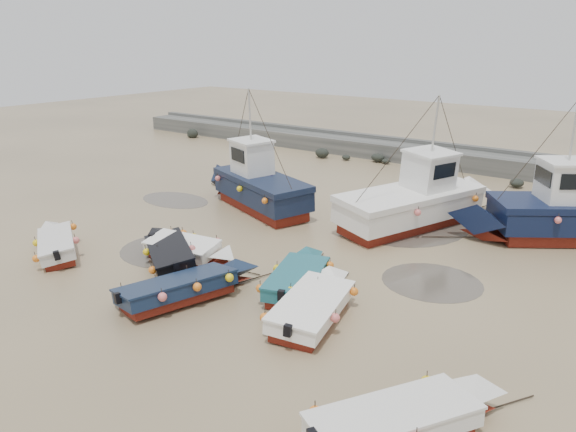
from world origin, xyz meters
name	(u,v)px	position (x,y,z in m)	size (l,w,h in m)	color
ground	(250,267)	(0.00, 0.00, 0.00)	(120.00, 120.00, 0.00)	tan
seawall	(454,159)	(0.05, 21.99, 0.63)	(60.00, 4.92, 1.50)	#63635E
puddle_a	(169,250)	(-4.00, -0.63, 0.00)	(4.35, 4.35, 0.01)	#4F483E
puddle_b	(432,282)	(6.40, 2.96, 0.00)	(3.77, 3.77, 0.01)	#4F483E
puddle_c	(175,200)	(-9.57, 4.85, 0.00)	(4.37, 4.37, 0.01)	#4F483E
puddle_d	(412,225)	(2.98, 8.75, 0.00)	(5.42, 5.42, 0.01)	#4F483E
dinghy_0	(58,241)	(-7.52, -3.61, 0.55)	(5.37, 3.59, 1.43)	maroon
dinghy_1	(187,285)	(0.10, -3.49, 0.54)	(3.15, 6.27, 1.43)	maroon
dinghy_2	(300,275)	(2.75, -0.47, 0.55)	(2.81, 5.59, 1.43)	maroon
dinghy_3	(408,417)	(9.31, -5.49, 0.54)	(3.86, 5.72, 1.43)	maroon
dinghy_4	(170,249)	(-2.97, -1.47, 0.55)	(5.40, 3.96, 1.43)	maroon
dinghy_5	(191,248)	(-2.39, -0.90, 0.56)	(5.28, 2.15, 1.43)	maroon
dinghy_6	(315,302)	(4.38, -1.93, 0.54)	(2.70, 6.14, 1.43)	maroon
cabin_boat_0	(256,183)	(-4.97, 6.46, 1.35)	(9.47, 5.03, 6.22)	maroon
cabin_boat_1	(418,199)	(3.15, 8.84, 1.32)	(5.37, 10.65, 6.22)	maroon
cabin_boat_2	(571,212)	(9.50, 10.97, 1.30)	(10.06, 7.62, 6.22)	maroon
person	(272,210)	(-4.04, 6.64, 0.00)	(0.70, 0.46, 1.91)	#1C1D39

